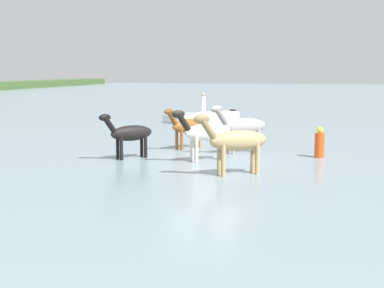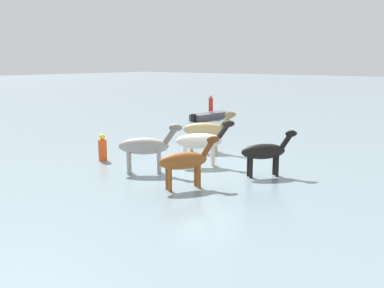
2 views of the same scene
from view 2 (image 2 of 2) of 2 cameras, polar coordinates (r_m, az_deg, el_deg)
name	(u,v)px [view 2 (image 2 of 2)]	position (r m, az deg, el deg)	size (l,w,h in m)	color
ground_plane	(204,166)	(17.33, 1.56, -2.98)	(218.65, 218.65, 0.00)	gray
horse_gray_outer	(265,152)	(15.90, 9.71, -1.00)	(1.88, 1.62, 1.68)	black
horse_dark_mare	(201,141)	(17.20, 1.22, 0.38)	(1.91, 1.97, 1.85)	silver
horse_chestnut_trailing	(185,161)	(14.18, -0.89, -2.24)	(2.07, 1.36, 1.70)	brown
horse_lead	(206,130)	(19.90, 1.82, 1.92)	(1.72, 2.22, 1.90)	tan
horse_dun_straggler	(146,146)	(16.17, -6.12, -0.30)	(1.81, 2.11, 1.88)	#9E9993
boat_dinghy_port	(210,117)	(31.33, 2.43, 3.60)	(3.85, 1.20, 0.71)	#4C4C51
person_helmsman_aft	(211,104)	(31.42, 2.51, 5.36)	(0.32, 0.32, 1.19)	red
buoy_channel_marker	(103,149)	(18.64, -11.79, -0.61)	(0.36, 0.36, 1.14)	#E54C19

